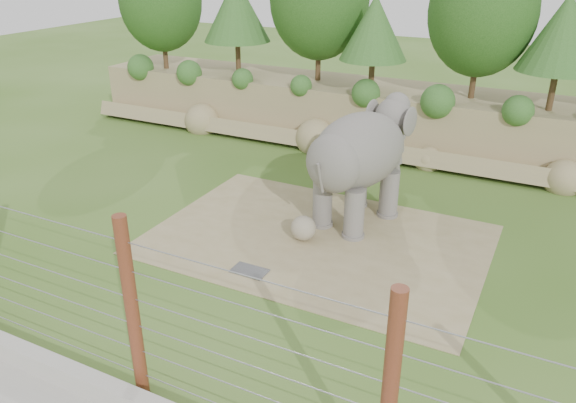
% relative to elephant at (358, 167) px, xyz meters
% --- Properties ---
extents(ground, '(90.00, 90.00, 0.00)m').
position_rel_elephant_xyz_m(ground, '(-1.08, -4.77, -1.88)').
color(ground, '#3A631A').
rests_on(ground, ground).
extents(back_embankment, '(30.00, 5.52, 8.77)m').
position_rel_elephant_xyz_m(back_embankment, '(-0.49, 7.91, 2.08)').
color(back_embankment, '#94855E').
rests_on(back_embankment, ground).
extents(dirt_patch, '(10.00, 7.00, 0.02)m').
position_rel_elephant_xyz_m(dirt_patch, '(-0.58, -1.77, -1.87)').
color(dirt_patch, '#8E7E52').
rests_on(dirt_patch, ground).
extents(drain_grate, '(1.00, 0.60, 0.03)m').
position_rel_elephant_xyz_m(drain_grate, '(-1.49, -4.32, -1.85)').
color(drain_grate, '#262628').
rests_on(drain_grate, dirt_patch).
extents(elephant, '(3.07, 5.00, 3.77)m').
position_rel_elephant_xyz_m(elephant, '(0.00, 0.00, 0.00)').
color(elephant, '#605C56').
rests_on(elephant, ground).
extents(stone_ball, '(0.78, 0.78, 0.78)m').
position_rel_elephant_xyz_m(stone_ball, '(-0.95, -1.97, -1.47)').
color(stone_ball, gray).
rests_on(stone_ball, dirt_patch).
extents(retaining_wall, '(26.00, 0.35, 0.50)m').
position_rel_elephant_xyz_m(retaining_wall, '(-1.08, -9.77, -1.63)').
color(retaining_wall, '#AEAAA1').
rests_on(retaining_wall, ground).
extents(barrier_fence, '(20.26, 0.26, 4.00)m').
position_rel_elephant_xyz_m(barrier_fence, '(-1.08, -9.27, 0.12)').
color(barrier_fence, '#5C2918').
rests_on(barrier_fence, ground).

